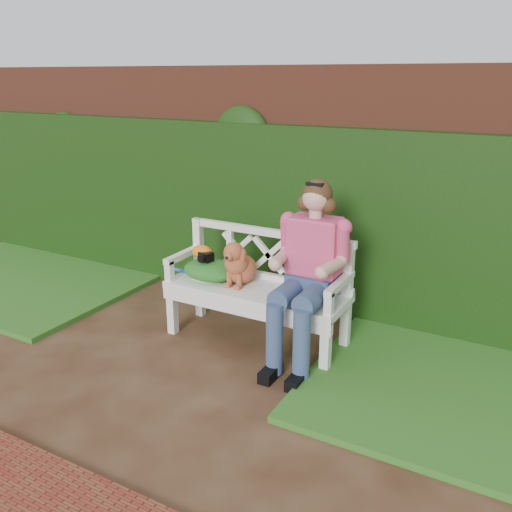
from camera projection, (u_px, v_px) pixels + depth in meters
The scene contains 12 objects.
ground at pixel (144, 372), 4.05m from camera, with size 60.00×60.00×0.00m, color #381E10.
brick_wall at pixel (264, 184), 5.28m from camera, with size 10.00×0.30×2.20m, color brown.
ivy_hedge at pixel (253, 214), 5.18m from camera, with size 10.00×0.18×1.70m, color #193F0C.
grass_left at pixel (26, 277), 5.89m from camera, with size 2.60×2.00×0.05m, color #285F21.
grass_right at pixel (504, 397), 3.70m from camera, with size 2.60×2.00×0.05m, color #285F21.
garden_bench at pixel (256, 315), 4.46m from camera, with size 1.58×0.60×0.48m, color white, non-canonical shape.
seated_woman at pixel (311, 274), 4.08m from camera, with size 0.58×0.78×1.38m, color #FC4978, non-canonical shape.
dog at pixel (240, 262), 4.40m from camera, with size 0.26×0.35×0.39m, color #A55A25, non-canonical shape.
tennis_racket at pixel (205, 276), 4.61m from camera, with size 0.61×0.26×0.03m, color white, non-canonical shape.
green_bag at pixel (210, 269), 4.55m from camera, with size 0.48×0.37×0.16m, color #247D15, non-canonical shape.
camera_item at pixel (206, 256), 4.50m from camera, with size 0.11×0.08×0.07m, color black.
baseball_glove at pixel (202, 252), 4.56m from camera, with size 0.18×0.13×0.11m, color orange.
Camera 1 is at (2.46, -2.72, 2.12)m, focal length 38.00 mm.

